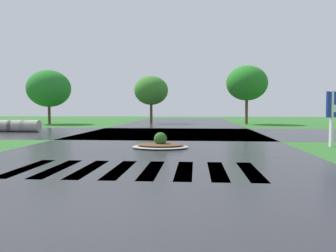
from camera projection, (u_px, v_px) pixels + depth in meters
ground_plane at (85, 226)px, 5.12m from camera, size 120.00×120.00×0.10m
asphalt_roadway at (158, 147)px, 15.07m from camera, size 11.88×80.00×0.01m
asphalt_cross_road at (171, 133)px, 23.05m from camera, size 90.00×10.69×0.01m
crosswalk_stripes at (136, 170)px, 9.51m from camera, size 6.75×2.98×0.01m
median_island at (160, 145)px, 14.58m from camera, size 2.42×1.87×0.68m
drainage_pipe_stack at (18, 126)px, 24.18m from camera, size 3.18×0.89×0.84m
background_treeline at (166, 88)px, 35.40m from camera, size 36.67×5.98×6.02m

